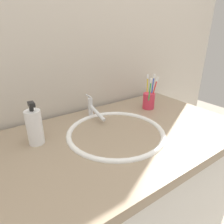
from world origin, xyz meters
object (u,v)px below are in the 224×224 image
(toothbrush_blue, at_px, (152,89))
(toothbrush_cup, at_px, (149,101))
(faucet, at_px, (93,109))
(toothbrush_green, at_px, (150,92))
(toothbrush_yellow, at_px, (147,88))
(toothbrush_red, at_px, (154,91))
(soap_dispenser, at_px, (35,127))

(toothbrush_blue, bearing_deg, toothbrush_cup, 176.87)
(faucet, height_order, toothbrush_green, toothbrush_green)
(toothbrush_cup, xyz_separation_m, toothbrush_yellow, (0.01, 0.03, 0.07))
(toothbrush_yellow, xyz_separation_m, toothbrush_red, (0.01, -0.05, -0.00))
(soap_dispenser, bearing_deg, faucet, 15.35)
(soap_dispenser, bearing_deg, toothbrush_red, -0.29)
(toothbrush_cup, distance_m, toothbrush_blue, 0.07)
(faucet, height_order, toothbrush_blue, toothbrush_blue)
(toothbrush_blue, distance_m, toothbrush_green, 0.06)
(toothbrush_red, height_order, soap_dispenser, toothbrush_red)
(faucet, xyz_separation_m, toothbrush_cup, (0.33, -0.07, -0.00))
(faucet, xyz_separation_m, toothbrush_red, (0.34, -0.09, 0.06))
(toothbrush_blue, bearing_deg, toothbrush_red, -102.13)
(toothbrush_cup, relative_size, toothbrush_blue, 0.47)
(faucet, relative_size, toothbrush_yellow, 0.94)
(faucet, xyz_separation_m, toothbrush_blue, (0.35, -0.07, 0.07))
(faucet, relative_size, toothbrush_red, 0.96)
(toothbrush_cup, bearing_deg, soap_dispenser, -178.67)
(toothbrush_green, height_order, soap_dispenser, toothbrush_green)
(toothbrush_yellow, xyz_separation_m, toothbrush_blue, (0.01, -0.03, 0.00))
(toothbrush_green, bearing_deg, soap_dispenser, 178.71)
(toothbrush_cup, bearing_deg, toothbrush_yellow, 70.12)
(faucet, distance_m, toothbrush_red, 0.36)
(toothbrush_cup, xyz_separation_m, toothbrush_green, (-0.03, -0.03, 0.06))
(toothbrush_red, bearing_deg, faucet, 165.43)
(toothbrush_green, distance_m, toothbrush_red, 0.05)
(toothbrush_blue, bearing_deg, soap_dispenser, -178.81)
(toothbrush_cup, relative_size, toothbrush_green, 0.49)
(faucet, distance_m, soap_dispenser, 0.32)
(faucet, relative_size, toothbrush_blue, 0.91)
(toothbrush_red, bearing_deg, soap_dispenser, 179.71)
(faucet, relative_size, toothbrush_green, 0.95)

